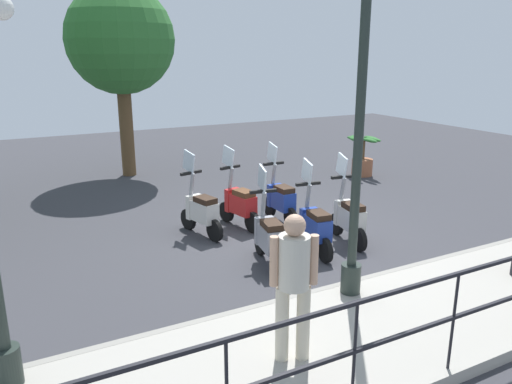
% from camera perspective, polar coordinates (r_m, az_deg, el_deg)
% --- Properties ---
extents(ground_plane, '(28.00, 28.00, 0.00)m').
position_cam_1_polar(ground_plane, '(9.02, 3.42, -5.41)').
color(ground_plane, '#38383D').
extents(promenade_walkway, '(2.20, 20.00, 0.15)m').
position_cam_1_polar(promenade_walkway, '(6.75, 17.78, -13.15)').
color(promenade_walkway, '#A39E93').
rests_on(promenade_walkway, ground_plane).
extents(fence_railing, '(0.04, 16.03, 1.07)m').
position_cam_1_polar(fence_railing, '(5.81, 25.87, -9.92)').
color(fence_railing, black).
rests_on(fence_railing, promenade_walkway).
extents(lamp_post_near, '(0.26, 0.90, 4.64)m').
position_cam_1_polar(lamp_post_near, '(6.28, 11.65, 5.96)').
color(lamp_post_near, '#232D28').
rests_on(lamp_post_near, promenade_walkway).
extents(pedestrian_distant, '(0.42, 0.46, 1.59)m').
position_cam_1_polar(pedestrian_distant, '(5.08, 4.33, -9.67)').
color(pedestrian_distant, beige).
rests_on(pedestrian_distant, promenade_walkway).
extents(tree_distant, '(2.77, 2.77, 4.94)m').
position_cam_1_polar(tree_distant, '(13.70, -15.26, 16.34)').
color(tree_distant, brown).
rests_on(tree_distant, ground_plane).
extents(potted_palm, '(1.06, 0.66, 1.05)m').
position_cam_1_polar(potted_palm, '(13.81, 12.08, 3.68)').
color(potted_palm, '#9E5B3D').
rests_on(potted_palm, ground_plane).
extents(scooter_near_0, '(1.23, 0.47, 1.54)m').
position_cam_1_polar(scooter_near_0, '(8.84, 10.53, -2.78)').
color(scooter_near_0, black).
rests_on(scooter_near_0, ground_plane).
extents(scooter_near_1, '(1.23, 0.45, 1.54)m').
position_cam_1_polar(scooter_near_1, '(8.31, 6.69, -3.84)').
color(scooter_near_1, black).
rests_on(scooter_near_1, ground_plane).
extents(scooter_near_2, '(1.22, 0.48, 1.54)m').
position_cam_1_polar(scooter_near_2, '(7.81, 1.46, -5.02)').
color(scooter_near_2, black).
rests_on(scooter_near_2, ground_plane).
extents(scooter_far_0, '(1.23, 0.44, 1.54)m').
position_cam_1_polar(scooter_far_0, '(9.76, 2.78, -0.75)').
color(scooter_far_0, black).
rests_on(scooter_far_0, ground_plane).
extents(scooter_far_1, '(1.22, 0.49, 1.54)m').
position_cam_1_polar(scooter_far_1, '(9.47, -1.92, -1.27)').
color(scooter_far_1, black).
rests_on(scooter_far_1, ground_plane).
extents(scooter_far_2, '(1.21, 0.51, 1.54)m').
position_cam_1_polar(scooter_far_2, '(9.09, -6.31, -2.08)').
color(scooter_far_2, black).
rests_on(scooter_far_2, ground_plane).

